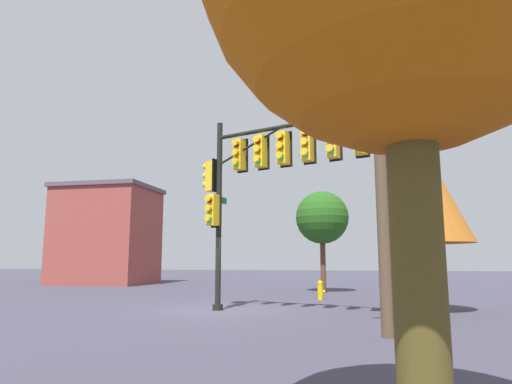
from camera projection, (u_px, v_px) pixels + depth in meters
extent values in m
plane|color=#3E3A4B|center=(218.00, 310.00, 15.42)|extent=(120.00, 120.00, 0.00)
cylinder|color=black|center=(219.00, 214.00, 15.92)|extent=(0.20, 0.20, 6.72)
cylinder|color=black|center=(218.00, 307.00, 15.43)|extent=(0.36, 0.36, 0.20)
cylinder|color=black|center=(289.00, 126.00, 14.84)|extent=(5.44, 2.09, 0.14)
cylinder|color=black|center=(249.00, 146.00, 15.59)|extent=(2.48, 0.97, 1.07)
cube|color=gold|center=(240.00, 155.00, 15.77)|extent=(0.43, 0.45, 1.10)
cube|color=black|center=(243.00, 156.00, 15.94)|extent=(0.43, 0.19, 1.22)
sphere|color=maroon|center=(236.00, 144.00, 15.66)|extent=(0.22, 0.22, 0.22)
cylinder|color=gold|center=(235.00, 143.00, 15.61)|extent=(0.27, 0.21, 0.23)
sphere|color=#855607|center=(236.00, 154.00, 15.60)|extent=(0.22, 0.22, 0.22)
cylinder|color=gold|center=(235.00, 152.00, 15.56)|extent=(0.27, 0.21, 0.23)
sphere|color=#20FF59|center=(236.00, 163.00, 15.55)|extent=(0.22, 0.22, 0.22)
cylinder|color=gold|center=(235.00, 161.00, 15.51)|extent=(0.27, 0.21, 0.23)
cube|color=yellow|center=(261.00, 152.00, 15.31)|extent=(0.42, 0.45, 1.10)
cube|color=black|center=(264.00, 153.00, 15.48)|extent=(0.43, 0.19, 1.22)
sphere|color=maroon|center=(258.00, 141.00, 15.19)|extent=(0.22, 0.22, 0.22)
cylinder|color=yellow|center=(257.00, 139.00, 15.15)|extent=(0.26, 0.21, 0.23)
sphere|color=#855607|center=(258.00, 150.00, 15.14)|extent=(0.22, 0.22, 0.22)
cylinder|color=yellow|center=(257.00, 149.00, 15.10)|extent=(0.26, 0.21, 0.23)
sphere|color=#20FF59|center=(258.00, 160.00, 15.09)|extent=(0.22, 0.22, 0.22)
cylinder|color=yellow|center=(257.00, 158.00, 15.05)|extent=(0.26, 0.21, 0.23)
cube|color=yellow|center=(283.00, 148.00, 14.85)|extent=(0.42, 0.45, 1.10)
cube|color=black|center=(286.00, 150.00, 15.01)|extent=(0.43, 0.19, 1.22)
sphere|color=maroon|center=(280.00, 137.00, 14.73)|extent=(0.22, 0.22, 0.22)
cylinder|color=yellow|center=(280.00, 135.00, 14.69)|extent=(0.26, 0.21, 0.23)
sphere|color=#855607|center=(281.00, 147.00, 14.68)|extent=(0.22, 0.22, 0.22)
cylinder|color=yellow|center=(280.00, 145.00, 14.63)|extent=(0.26, 0.21, 0.23)
sphere|color=#20FF59|center=(281.00, 157.00, 14.63)|extent=(0.22, 0.22, 0.22)
cylinder|color=yellow|center=(280.00, 155.00, 14.58)|extent=(0.26, 0.21, 0.23)
cube|color=yellow|center=(307.00, 145.00, 14.38)|extent=(0.41, 0.44, 1.10)
cube|color=black|center=(310.00, 146.00, 14.56)|extent=(0.43, 0.17, 1.22)
sphere|color=maroon|center=(305.00, 133.00, 14.26)|extent=(0.22, 0.22, 0.22)
cylinder|color=yellow|center=(304.00, 131.00, 14.22)|extent=(0.26, 0.20, 0.23)
sphere|color=#855607|center=(305.00, 143.00, 14.21)|extent=(0.22, 0.22, 0.22)
cylinder|color=yellow|center=(304.00, 141.00, 14.17)|extent=(0.26, 0.20, 0.23)
sphere|color=#20FF59|center=(305.00, 154.00, 14.16)|extent=(0.22, 0.22, 0.22)
cylinder|color=yellow|center=(304.00, 152.00, 14.12)|extent=(0.26, 0.20, 0.23)
cube|color=yellow|center=(333.00, 141.00, 13.92)|extent=(0.43, 0.45, 1.10)
cube|color=black|center=(336.00, 142.00, 14.09)|extent=(0.43, 0.19, 1.22)
sphere|color=maroon|center=(330.00, 129.00, 13.81)|extent=(0.22, 0.22, 0.22)
cylinder|color=yellow|center=(329.00, 127.00, 13.76)|extent=(0.27, 0.21, 0.23)
sphere|color=#855607|center=(331.00, 139.00, 13.75)|extent=(0.22, 0.22, 0.22)
cylinder|color=yellow|center=(330.00, 137.00, 13.71)|extent=(0.27, 0.21, 0.23)
sphere|color=#20FF59|center=(331.00, 150.00, 13.70)|extent=(0.22, 0.22, 0.22)
cylinder|color=yellow|center=(330.00, 148.00, 13.66)|extent=(0.27, 0.21, 0.23)
cube|color=yellow|center=(360.00, 137.00, 13.46)|extent=(0.42, 0.44, 1.10)
cube|color=black|center=(362.00, 138.00, 13.63)|extent=(0.43, 0.17, 1.22)
sphere|color=maroon|center=(358.00, 124.00, 13.34)|extent=(0.22, 0.22, 0.22)
cylinder|color=yellow|center=(357.00, 122.00, 13.30)|extent=(0.26, 0.20, 0.23)
sphere|color=#855607|center=(358.00, 135.00, 13.29)|extent=(0.22, 0.22, 0.22)
cylinder|color=yellow|center=(358.00, 133.00, 13.24)|extent=(0.26, 0.20, 0.23)
sphere|color=#20FF59|center=(359.00, 146.00, 13.24)|extent=(0.22, 0.22, 0.22)
cylinder|color=yellow|center=(358.00, 144.00, 13.19)|extent=(0.26, 0.20, 0.23)
cube|color=yellow|center=(212.00, 176.00, 16.32)|extent=(0.45, 0.42, 1.10)
cube|color=black|center=(216.00, 176.00, 16.21)|extent=(0.19, 0.43, 1.22)
sphere|color=maroon|center=(208.00, 168.00, 16.47)|extent=(0.22, 0.22, 0.22)
cylinder|color=yellow|center=(206.00, 167.00, 16.51)|extent=(0.21, 0.26, 0.23)
sphere|color=#855607|center=(207.00, 177.00, 16.42)|extent=(0.22, 0.22, 0.22)
cylinder|color=yellow|center=(206.00, 176.00, 16.46)|extent=(0.21, 0.26, 0.23)
sphere|color=#20FF59|center=(207.00, 186.00, 16.37)|extent=(0.22, 0.22, 0.22)
cylinder|color=yellow|center=(206.00, 185.00, 16.41)|extent=(0.21, 0.26, 0.23)
cube|color=yellow|center=(213.00, 210.00, 15.65)|extent=(0.42, 0.45, 1.10)
cube|color=black|center=(216.00, 211.00, 15.81)|extent=(0.43, 0.19, 1.22)
sphere|color=maroon|center=(210.00, 200.00, 15.53)|extent=(0.22, 0.22, 0.22)
cylinder|color=yellow|center=(209.00, 198.00, 15.49)|extent=(0.26, 0.21, 0.23)
sphere|color=#855607|center=(209.00, 209.00, 15.48)|extent=(0.22, 0.22, 0.22)
cylinder|color=yellow|center=(208.00, 208.00, 15.43)|extent=(0.26, 0.21, 0.23)
sphere|color=#20FF59|center=(209.00, 219.00, 15.43)|extent=(0.22, 0.22, 0.22)
cylinder|color=yellow|center=(208.00, 218.00, 15.38)|extent=(0.26, 0.21, 0.23)
cube|color=white|center=(297.00, 115.00, 14.74)|extent=(0.89, 0.34, 0.26)
cube|color=#1F7C27|center=(297.00, 115.00, 14.74)|extent=(0.86, 0.34, 0.22)
cube|color=white|center=(219.00, 200.00, 16.00)|extent=(0.34, 0.89, 0.26)
cube|color=#0C7928|center=(219.00, 200.00, 16.00)|extent=(0.34, 0.86, 0.22)
cylinder|color=brown|center=(382.00, 177.00, 10.52)|extent=(0.31, 0.31, 7.32)
cube|color=brown|center=(376.00, 55.00, 10.98)|extent=(1.49, 1.20, 0.12)
cylinder|color=yellow|center=(320.00, 292.00, 19.42)|extent=(0.24, 0.24, 0.65)
sphere|color=yellow|center=(320.00, 283.00, 19.48)|extent=(0.22, 0.22, 0.22)
cylinder|color=yellow|center=(324.00, 292.00, 19.40)|extent=(0.12, 0.10, 0.10)
cylinder|color=brown|center=(428.00, 277.00, 15.12)|extent=(0.28, 0.28, 2.29)
cone|color=#A75C1C|center=(424.00, 192.00, 15.56)|extent=(3.19, 3.19, 3.54)
cylinder|color=#4F431B|center=(420.00, 301.00, 3.30)|extent=(0.40, 0.40, 2.84)
cylinder|color=brown|center=(323.00, 266.00, 23.97)|extent=(0.28, 0.28, 2.80)
sphere|color=#235517|center=(322.00, 217.00, 24.36)|extent=(2.88, 2.88, 2.88)
cube|color=brown|center=(107.00, 237.00, 32.50)|extent=(6.42, 5.24, 6.80)
cube|color=#574551|center=(109.00, 189.00, 33.03)|extent=(6.72, 5.54, 0.30)
cube|color=#A5B7C6|center=(136.00, 219.00, 35.08)|extent=(0.90, 0.04, 1.20)
cube|color=#A5B7C6|center=(111.00, 227.00, 35.44)|extent=(0.90, 0.04, 1.20)
cube|color=#A5B7C6|center=(103.00, 240.00, 35.42)|extent=(0.90, 0.04, 1.20)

